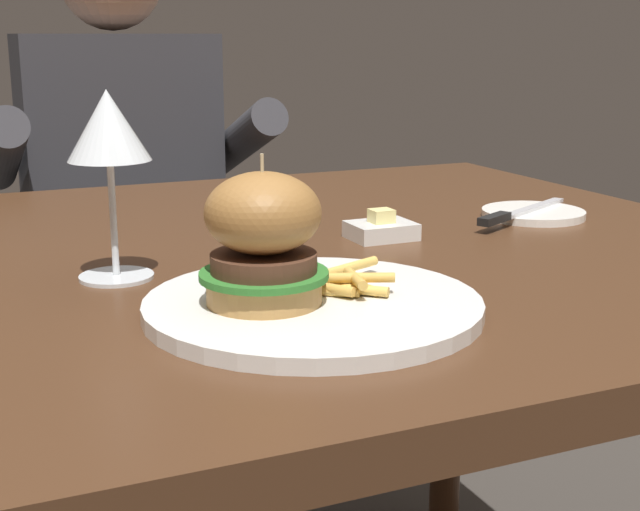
{
  "coord_description": "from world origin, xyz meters",
  "views": [
    {
      "loc": [
        -0.39,
        -0.94,
        0.98
      ],
      "look_at": [
        -0.07,
        -0.23,
        0.78
      ],
      "focal_mm": 50.0,
      "sensor_mm": 36.0,
      "label": 1
    }
  ],
  "objects_px": {
    "burger_sandwich": "(263,238)",
    "bread_plate": "(533,213)",
    "main_plate": "(313,306)",
    "diner_person": "(126,251)",
    "table_knife": "(516,213)",
    "butter_dish": "(381,229)",
    "wine_glass": "(108,134)"
  },
  "relations": [
    {
      "from": "diner_person",
      "to": "bread_plate",
      "type": "bearing_deg",
      "value": -62.28
    },
    {
      "from": "wine_glass",
      "to": "diner_person",
      "type": "height_order",
      "value": "diner_person"
    },
    {
      "from": "wine_glass",
      "to": "butter_dish",
      "type": "distance_m",
      "value": 0.36
    },
    {
      "from": "main_plate",
      "to": "bread_plate",
      "type": "xyz_separation_m",
      "value": [
        0.44,
        0.27,
        -0.0
      ]
    },
    {
      "from": "bread_plate",
      "to": "table_knife",
      "type": "height_order",
      "value": "table_knife"
    },
    {
      "from": "main_plate",
      "to": "table_knife",
      "type": "bearing_deg",
      "value": 32.2
    },
    {
      "from": "wine_glass",
      "to": "butter_dish",
      "type": "bearing_deg",
      "value": 8.98
    },
    {
      "from": "main_plate",
      "to": "table_knife",
      "type": "height_order",
      "value": "table_knife"
    },
    {
      "from": "wine_glass",
      "to": "main_plate",
      "type": "bearing_deg",
      "value": -54.16
    },
    {
      "from": "table_knife",
      "to": "butter_dish",
      "type": "xyz_separation_m",
      "value": [
        -0.2,
        -0.01,
        -0.0
      ]
    },
    {
      "from": "burger_sandwich",
      "to": "diner_person",
      "type": "bearing_deg",
      "value": 85.28
    },
    {
      "from": "main_plate",
      "to": "bread_plate",
      "type": "relative_size",
      "value": 2.18
    },
    {
      "from": "main_plate",
      "to": "burger_sandwich",
      "type": "xyz_separation_m",
      "value": [
        -0.04,
        0.01,
        0.06
      ]
    },
    {
      "from": "wine_glass",
      "to": "table_knife",
      "type": "xyz_separation_m",
      "value": [
        0.53,
        0.06,
        -0.13
      ]
    },
    {
      "from": "bread_plate",
      "to": "butter_dish",
      "type": "xyz_separation_m",
      "value": [
        -0.25,
        -0.03,
        0.01
      ]
    },
    {
      "from": "burger_sandwich",
      "to": "table_knife",
      "type": "relative_size",
      "value": 0.64
    },
    {
      "from": "main_plate",
      "to": "diner_person",
      "type": "distance_m",
      "value": 1.05
    },
    {
      "from": "wine_glass",
      "to": "diner_person",
      "type": "bearing_deg",
      "value": 78.22
    },
    {
      "from": "wine_glass",
      "to": "table_knife",
      "type": "height_order",
      "value": "wine_glass"
    },
    {
      "from": "table_knife",
      "to": "diner_person",
      "type": "distance_m",
      "value": 0.88
    },
    {
      "from": "burger_sandwich",
      "to": "wine_glass",
      "type": "xyz_separation_m",
      "value": [
        -0.09,
        0.18,
        0.07
      ]
    },
    {
      "from": "burger_sandwich",
      "to": "butter_dish",
      "type": "distance_m",
      "value": 0.34
    },
    {
      "from": "burger_sandwich",
      "to": "diner_person",
      "type": "relative_size",
      "value": 0.11
    },
    {
      "from": "butter_dish",
      "to": "burger_sandwich",
      "type": "bearing_deg",
      "value": -135.34
    },
    {
      "from": "burger_sandwich",
      "to": "bread_plate",
      "type": "distance_m",
      "value": 0.56
    },
    {
      "from": "burger_sandwich",
      "to": "bread_plate",
      "type": "xyz_separation_m",
      "value": [
        0.48,
        0.27,
        -0.07
      ]
    },
    {
      "from": "butter_dish",
      "to": "diner_person",
      "type": "relative_size",
      "value": 0.06
    },
    {
      "from": "wine_glass",
      "to": "bread_plate",
      "type": "relative_size",
      "value": 1.37
    },
    {
      "from": "table_knife",
      "to": "butter_dish",
      "type": "bearing_deg",
      "value": -177.1
    },
    {
      "from": "main_plate",
      "to": "wine_glass",
      "type": "height_order",
      "value": "wine_glass"
    },
    {
      "from": "burger_sandwich",
      "to": "wine_glass",
      "type": "distance_m",
      "value": 0.22
    },
    {
      "from": "wine_glass",
      "to": "bread_plate",
      "type": "xyz_separation_m",
      "value": [
        0.58,
        0.09,
        -0.14
      ]
    }
  ]
}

